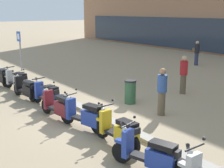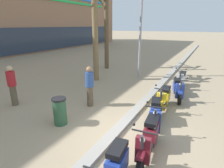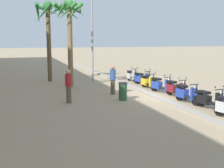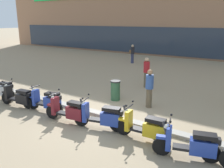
# 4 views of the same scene
# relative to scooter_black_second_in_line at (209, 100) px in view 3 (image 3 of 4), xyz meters

# --- Properties ---
(ground_plane) EXTENTS (200.00, 200.00, 0.00)m
(ground_plane) POSITION_rel_scooter_black_second_in_line_xyz_m (3.45, 0.82, -0.44)
(ground_plane) COLOR #9E896B
(curb_strip) EXTENTS (60.00, 0.36, 0.12)m
(curb_strip) POSITION_rel_scooter_black_second_in_line_xyz_m (3.45, 1.15, -0.38)
(curb_strip) COLOR gray
(curb_strip) RESTS_ON ground
(scooter_black_second_in_line) EXTENTS (1.84, 0.58, 1.17)m
(scooter_black_second_in_line) POSITION_rel_scooter_black_second_in_line_xyz_m (0.00, 0.00, 0.00)
(scooter_black_second_in_line) COLOR black
(scooter_black_second_in_line) RESTS_ON ground
(scooter_blue_gap_after_mid) EXTENTS (1.79, 0.58, 1.04)m
(scooter_blue_gap_after_mid) POSITION_rel_scooter_black_second_in_line_xyz_m (1.52, 0.25, 0.02)
(scooter_blue_gap_after_mid) COLOR black
(scooter_blue_gap_after_mid) RESTS_ON ground
(scooter_maroon_lead_nearest) EXTENTS (1.87, 0.56, 1.17)m
(scooter_maroon_lead_nearest) POSITION_rel_scooter_black_second_in_line_xyz_m (3.01, -0.03, 0.02)
(scooter_maroon_lead_nearest) COLOR black
(scooter_maroon_lead_nearest) RESTS_ON ground
(scooter_blue_mid_front) EXTENTS (1.83, 0.74, 1.17)m
(scooter_blue_mid_front) POSITION_rel_scooter_black_second_in_line_xyz_m (4.37, 0.19, 0.02)
(scooter_blue_mid_front) COLOR black
(scooter_blue_mid_front) RESTS_ON ground
(scooter_yellow_mid_centre) EXTENTS (1.81, 0.56, 1.17)m
(scooter_yellow_mid_centre) POSITION_rel_scooter_black_second_in_line_xyz_m (5.97, 0.28, 0.01)
(scooter_yellow_mid_centre) COLOR black
(scooter_yellow_mid_centre) RESTS_ON ground
(scooter_blue_mid_rear) EXTENTS (1.77, 0.78, 1.17)m
(scooter_blue_mid_rear) POSITION_rel_scooter_black_second_in_line_xyz_m (7.45, 0.00, 0.00)
(scooter_blue_mid_rear) COLOR black
(scooter_blue_mid_rear) RESTS_ON ground
(scooter_silver_tail_end) EXTENTS (1.74, 0.56, 1.17)m
(scooter_silver_tail_end) POSITION_rel_scooter_black_second_in_line_xyz_m (9.13, 0.10, 0.00)
(scooter_silver_tail_end) COLOR black
(scooter_silver_tail_end) RESTS_ON ground
(palm_tree_far_corner) EXTENTS (2.08, 2.26, 5.74)m
(palm_tree_far_corner) POSITION_rel_scooter_black_second_in_line_xyz_m (8.15, 4.93, 3.91)
(palm_tree_far_corner) COLOR olive
(palm_tree_far_corner) RESTS_ON ground
(palm_tree_near_sign) EXTENTS (2.45, 2.42, 6.01)m
(palm_tree_near_sign) POSITION_rel_scooter_black_second_in_line_xyz_m (11.28, 5.98, 4.04)
(palm_tree_near_sign) COLOR brown
(palm_tree_near_sign) RESTS_ON ground
(pedestrian_window_shopping) EXTENTS (0.34, 0.34, 1.69)m
(pedestrian_window_shopping) POSITION_rel_scooter_black_second_in_line_xyz_m (4.79, 3.07, 0.45)
(pedestrian_window_shopping) COLOR brown
(pedestrian_window_shopping) RESTS_ON ground
(pedestrian_strolling_near_curb) EXTENTS (0.34, 0.34, 1.71)m
(pedestrian_strolling_near_curb) POSITION_rel_scooter_black_second_in_line_xyz_m (3.31, 5.92, 0.46)
(pedestrian_strolling_near_curb) COLOR brown
(pedestrian_strolling_near_curb) RESTS_ON ground
(litter_bin) EXTENTS (0.48, 0.48, 0.95)m
(litter_bin) POSITION_rel_scooter_black_second_in_line_xyz_m (3.05, 3.09, 0.04)
(litter_bin) COLOR #2D5638
(litter_bin) RESTS_ON ground
(street_lamp) EXTENTS (0.36, 0.36, 6.58)m
(street_lamp) POSITION_rel_scooter_black_second_in_line_xyz_m (10.11, 2.91, 3.58)
(street_lamp) COLOR #939399
(street_lamp) RESTS_ON ground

